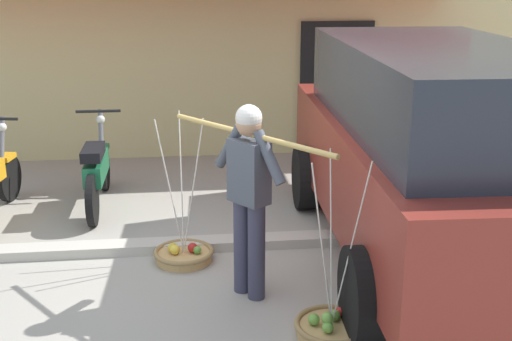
% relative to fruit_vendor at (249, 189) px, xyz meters
% --- Properties ---
extents(ground_plane, '(90.00, 90.00, 0.00)m').
position_rel_fruit_vendor_xyz_m(ground_plane, '(-0.47, 0.31, -0.98)').
color(ground_plane, '#9E998C').
extents(sidewalk_curb, '(20.00, 0.24, 0.10)m').
position_rel_fruit_vendor_xyz_m(sidewalk_curb, '(-0.47, 1.01, -0.93)').
color(sidewalk_curb, '#BAB4A5').
rests_on(sidewalk_curb, ground).
extents(fruit_vendor, '(1.17, 1.52, 1.70)m').
position_rel_fruit_vendor_xyz_m(fruit_vendor, '(0.00, 0.00, 0.00)').
color(fruit_vendor, '#38384C').
rests_on(fruit_vendor, ground).
extents(fruit_basket_left_side, '(0.59, 0.59, 1.45)m').
position_rel_fruit_vendor_xyz_m(fruit_basket_left_side, '(-0.57, 0.74, -0.90)').
color(fruit_basket_left_side, tan).
rests_on(fruit_basket_left_side, ground).
extents(fruit_basket_right_side, '(0.59, 0.59, 1.45)m').
position_rel_fruit_vendor_xyz_m(fruit_basket_right_side, '(0.56, -0.75, -0.90)').
color(fruit_basket_right_side, tan).
rests_on(fruit_basket_right_side, ground).
extents(motorcycle_second_in_row, '(0.54, 1.82, 1.09)m').
position_rel_fruit_vendor_xyz_m(motorcycle_second_in_row, '(-1.56, 2.38, -0.53)').
color(motorcycle_second_in_row, black).
rests_on(motorcycle_second_in_row, ground).
extents(parked_truck, '(2.30, 4.87, 2.10)m').
position_rel_fruit_vendor_xyz_m(parked_truck, '(1.79, 0.55, 0.15)').
color(parked_truck, maroon).
rests_on(parked_truck, ground).
extents(storefront_building, '(13.00, 6.00, 4.20)m').
position_rel_fruit_vendor_xyz_m(storefront_building, '(-0.17, 6.97, 1.12)').
color(storefront_building, '#DBC684').
rests_on(storefront_building, ground).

